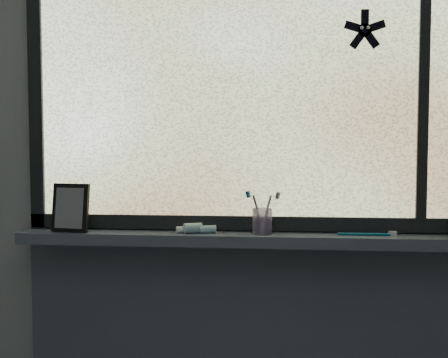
% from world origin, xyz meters
% --- Properties ---
extents(wall_back, '(3.00, 0.01, 2.50)m').
position_xyz_m(wall_back, '(0.00, 1.30, 1.25)').
color(wall_back, '#9EA3A8').
rests_on(wall_back, ground).
extents(windowsill, '(1.62, 0.14, 0.04)m').
position_xyz_m(windowsill, '(0.00, 1.23, 1.00)').
color(windowsill, '#4C5766').
rests_on(windowsill, wall_back).
extents(window_pane, '(1.50, 0.01, 1.00)m').
position_xyz_m(window_pane, '(0.00, 1.28, 1.53)').
color(window_pane, silver).
rests_on(window_pane, wall_back).
extents(frame_bottom, '(1.60, 0.03, 0.05)m').
position_xyz_m(frame_bottom, '(0.00, 1.28, 1.05)').
color(frame_bottom, black).
rests_on(frame_bottom, windowsill).
extents(frame_left, '(0.05, 0.03, 1.10)m').
position_xyz_m(frame_left, '(-0.78, 1.28, 1.53)').
color(frame_left, black).
rests_on(frame_left, wall_back).
extents(frame_mullion, '(0.03, 0.03, 1.00)m').
position_xyz_m(frame_mullion, '(0.60, 1.28, 1.53)').
color(frame_mullion, black).
rests_on(frame_mullion, wall_back).
extents(starfish_sticker, '(0.15, 0.02, 0.15)m').
position_xyz_m(starfish_sticker, '(0.40, 1.27, 1.72)').
color(starfish_sticker, black).
rests_on(starfish_sticker, window_pane).
extents(vanity_mirror, '(0.15, 0.09, 0.17)m').
position_xyz_m(vanity_mirror, '(-0.63, 1.21, 1.11)').
color(vanity_mirror, black).
rests_on(vanity_mirror, windowsill).
extents(toothpaste_tube, '(0.20, 0.10, 0.04)m').
position_xyz_m(toothpaste_tube, '(-0.17, 1.22, 1.04)').
color(toothpaste_tube, white).
rests_on(toothpaste_tube, windowsill).
extents(toothbrush_cup, '(0.09, 0.09, 0.09)m').
position_xyz_m(toothbrush_cup, '(0.05, 1.22, 1.06)').
color(toothbrush_cup, '#A491C0').
rests_on(toothbrush_cup, windowsill).
extents(toothbrush_lying, '(0.22, 0.02, 0.01)m').
position_xyz_m(toothbrush_lying, '(0.40, 1.22, 1.03)').
color(toothbrush_lying, '#0D5C7A').
rests_on(toothbrush_lying, windowsill).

